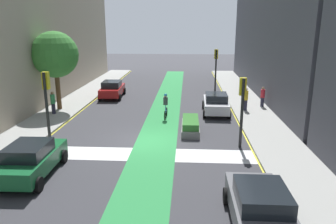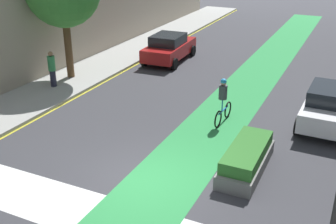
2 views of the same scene
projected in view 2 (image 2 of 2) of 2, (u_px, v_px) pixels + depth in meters
The scene contains 8 objects.
ground_plane at pixel (143, 181), 12.45m from camera, with size 120.00×120.00×0.00m, color #38383D.
bike_lane_paint at pixel (161, 186), 12.21m from camera, with size 2.40×60.00×0.01m, color #2D8C47.
crosswalk_band at pixel (106, 219), 10.79m from camera, with size 12.00×1.80×0.01m, color silver.
car_white_right_far at pixel (331, 105), 15.81m from camera, with size 2.10×4.24×1.57m.
car_red_left_far at pixel (169, 47), 23.71m from camera, with size 2.18×4.28×1.57m.
cyclist_in_lane at pixel (223, 100), 15.84m from camera, with size 0.32×1.73×1.86m.
pedestrian_sidewalk_left_a at pixel (52, 69), 19.32m from camera, with size 0.34×0.34×1.69m.
median_planter at pixel (246, 159), 12.88m from camera, with size 1.10×3.05×0.85m.
Camera 2 is at (5.20, -9.25, 6.88)m, focal length 44.29 mm.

